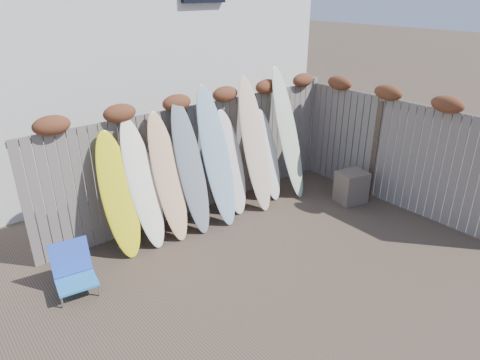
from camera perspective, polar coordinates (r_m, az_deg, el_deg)
ground at (r=6.62m, az=6.69°, el=-11.29°), size 80.00×80.00×0.00m
back_fence at (r=7.74m, az=-5.25°, el=4.18°), size 6.05×0.28×2.24m
right_fence at (r=8.42m, az=20.37°, el=4.11°), size 0.28×4.40×2.24m
house at (r=11.12m, az=-16.42°, el=20.14°), size 8.50×5.50×6.33m
beach_chair at (r=6.37m, az=-21.33°, el=-11.07°), size 0.59×0.62×0.69m
wooden_crate at (r=8.54m, az=14.61°, el=-0.90°), size 0.61×0.55×0.62m
lattice_panel at (r=9.10m, az=15.11°, el=5.01°), size 0.32×1.25×1.91m
surfboard_0 at (r=6.72m, az=-15.89°, el=-2.00°), size 0.56×0.71×1.92m
surfboard_1 at (r=6.85m, az=-12.83°, el=-0.57°), size 0.55×0.76×2.05m
surfboard_2 at (r=6.98m, az=-9.59°, el=0.34°), size 0.49×0.74×2.08m
surfboard_3 at (r=7.13m, az=-6.59°, el=1.60°), size 0.48×0.77×2.20m
surfboard_4 at (r=7.34m, az=-3.18°, el=3.16°), size 0.53×0.84×2.38m
surfboard_5 at (r=7.74m, az=-1.26°, el=2.30°), size 0.53×0.68×1.87m
surfboard_6 at (r=7.85m, az=1.99°, el=4.75°), size 0.58×0.89×2.42m
surfboard_7 at (r=8.30m, az=3.72°, el=3.31°), size 0.48×0.63×1.73m
surfboard_8 at (r=8.39m, az=6.42°, el=6.20°), size 0.56×0.90×2.49m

